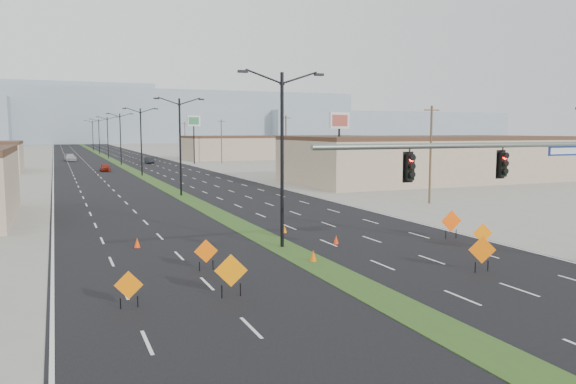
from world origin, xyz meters
name	(u,v)px	position (x,y,z in m)	size (l,w,h in m)	color
ground	(399,307)	(0.00, 0.00, 0.00)	(600.00, 600.00, 0.00)	gray
road_surface	(119,164)	(0.00, 100.00, 0.00)	(25.00, 400.00, 0.02)	black
median_strip	(119,164)	(0.00, 100.00, 0.00)	(2.00, 400.00, 0.04)	#274819
building_se_near	(424,160)	(34.00, 45.00, 2.75)	(36.00, 18.00, 5.50)	tan
building_se_far	(276,148)	(38.00, 110.00, 2.50)	(44.00, 16.00, 5.00)	tan
mesa_center	(154,117)	(40.00, 300.00, 14.00)	(220.00, 50.00, 28.00)	#8598A6
mesa_east	(381,127)	(180.00, 290.00, 9.00)	(160.00, 50.00, 18.00)	#8598A6
mesa_backdrop	(17,113)	(-30.00, 320.00, 16.00)	(140.00, 50.00, 32.00)	#8598A6
signal_mast	(533,173)	(8.56, 2.00, 4.79)	(16.30, 0.60, 8.00)	slate
streetlight_0	(282,154)	(0.00, 12.00, 5.42)	(5.15, 0.24, 10.02)	black
streetlight_1	(180,143)	(0.00, 40.00, 5.42)	(5.15, 0.24, 10.02)	black
streetlight_2	(141,139)	(0.00, 68.00, 5.42)	(5.15, 0.24, 10.02)	black
streetlight_3	(120,137)	(0.00, 96.00, 5.42)	(5.15, 0.24, 10.02)	black
streetlight_4	(108,136)	(0.00, 124.00, 5.42)	(5.15, 0.24, 10.02)	black
streetlight_5	(99,135)	(0.00, 152.00, 5.42)	(5.15, 0.24, 10.02)	black
streetlight_6	(93,134)	(0.00, 180.00, 5.42)	(5.15, 0.24, 10.02)	black
utility_pole_0	(431,153)	(20.00, 25.00, 4.67)	(1.60, 0.20, 9.00)	#4C3823
utility_pole_1	(286,144)	(20.00, 60.00, 4.67)	(1.60, 0.20, 9.00)	#4C3823
utility_pole_2	(221,141)	(20.00, 95.00, 4.67)	(1.60, 0.20, 9.00)	#4C3823
utility_pole_3	(185,138)	(20.00, 130.00, 4.67)	(1.60, 0.20, 9.00)	#4C3823
car_left	(105,168)	(-4.34, 79.58, 0.63)	(1.50, 3.72, 1.27)	maroon
car_mid	(149,160)	(5.86, 99.19, 0.65)	(1.37, 3.92, 1.29)	black
car_far	(70,158)	(-8.81, 115.37, 0.78)	(2.18, 5.37, 1.56)	#AEB3B8
construction_sign_0	(129,287)	(-9.58, 3.85, 0.85)	(1.06, 0.36, 1.45)	orange
construction_sign_1	(231,272)	(-5.58, 3.70, 1.06)	(1.29, 0.44, 1.79)	orange
construction_sign_2	(206,252)	(-5.42, 8.41, 0.89)	(1.14, 0.17, 1.53)	#F66005
construction_sign_3	(482,251)	(6.64, 3.00, 1.03)	(1.23, 0.55, 1.75)	#EA6304
construction_sign_4	(451,222)	(10.71, 10.32, 1.07)	(1.35, 0.26, 1.82)	#FF5105
construction_sign_5	(483,234)	(10.25, 7.01, 0.90)	(1.11, 0.37, 1.53)	orange
cone_0	(313,256)	(0.12, 8.00, 0.31)	(0.38, 0.38, 0.63)	#DE5904
cone_1	(285,229)	(1.87, 16.21, 0.26)	(0.32, 0.32, 0.53)	#F86805
cone_2	(336,240)	(3.32, 11.62, 0.27)	(0.32, 0.32, 0.53)	#F43205
cone_3	(137,243)	(-7.78, 15.10, 0.30)	(0.36, 0.36, 0.60)	#FA3C05
pole_sign_east_near	(339,126)	(19.71, 42.47, 7.23)	(2.91, 0.93, 8.90)	black
pole_sign_east_far	(194,124)	(14.27, 95.08, 7.96)	(3.04, 1.63, 9.73)	black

